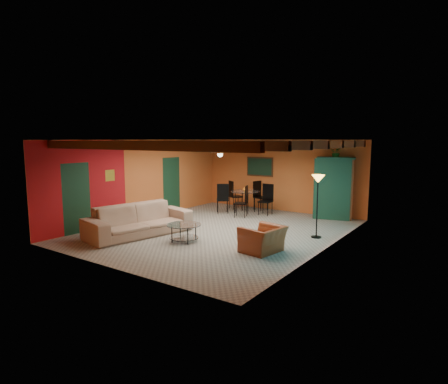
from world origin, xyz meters
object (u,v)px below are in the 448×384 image
Objects in this scene: sofa at (139,220)px; armoire at (335,189)px; armchair at (263,239)px; vase at (245,180)px; dining_table at (245,198)px; floor_lamp at (317,206)px; coffee_table at (184,233)px; potted_plant at (336,152)px.

armoire is (3.81, 5.42, 0.59)m from sofa.
armchair is 5.47× the size of vase.
vase is at bearing 179.95° from armoire.
armchair is at bearing -53.47° from dining_table.
sofa is at bearing -99.00° from vase.
floor_lamp is at bearing 173.66° from armchair.
armoire is (3.09, 0.85, 0.47)m from dining_table.
sofa is at bearing -140.52° from armoire.
floor_lamp is (4.26, 2.61, 0.45)m from sofa.
armoire reaches higher than dining_table.
sofa is at bearing -172.01° from coffee_table.
floor_lamp is at bearing -96.32° from armoire.
armchair is 2.24m from coffee_table.
dining_table reaches higher than coffee_table.
potted_plant reaches higher than floor_lamp.
armchair is 0.45× the size of dining_table.
armchair is at bearing -53.47° from vase.
sofa is 1.39× the size of dining_table.
dining_table is 12.10× the size of vase.
sofa is 1.70× the size of floor_lamp.
armoire reaches higher than floor_lamp.
vase is (-3.09, -0.85, 0.18)m from armoire.
potted_plant is at bearing 15.38° from vase.
armoire is 4.59× the size of potted_plant.
potted_plant reaches higher than armchair.
dining_table is 4.82× the size of potted_plant.
armchair is at bearing 9.13° from coffee_table.
vase is (0.00, 0.00, 0.65)m from dining_table.
dining_table is at bearing 151.00° from floor_lamp.
potted_plant reaches higher than sofa.
sofa is 16.79× the size of vase.
potted_plant is at bearing 15.38° from dining_table.
vase is at bearing 99.93° from coffee_table.
armoire reaches higher than coffee_table.
coffee_table is at bearing -114.00° from potted_plant.
potted_plant is at bearing 66.00° from coffee_table.
armoire is 1.25m from potted_plant.
potted_plant is (0.11, 4.86, 1.96)m from armchair.
coffee_table is at bearing -71.82° from armchair.
armchair is 5.07m from vase.
floor_lamp is 3.95× the size of potted_plant.
armchair is at bearing -105.39° from floor_lamp.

